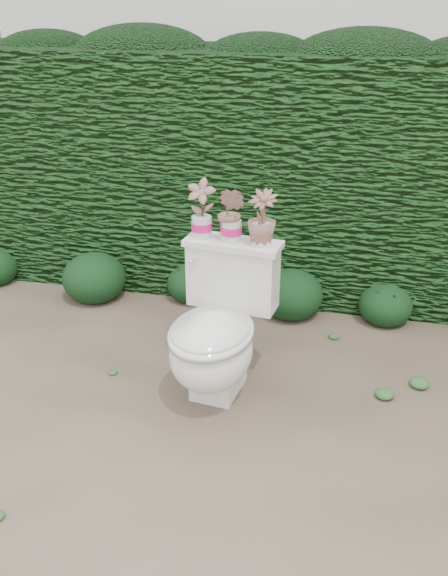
% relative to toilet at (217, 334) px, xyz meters
% --- Properties ---
extents(ground, '(60.00, 60.00, 0.00)m').
position_rel_toilet_xyz_m(ground, '(-0.11, -0.07, -0.36)').
color(ground, '#7A6754').
rests_on(ground, ground).
extents(hedge, '(8.00, 1.00, 1.60)m').
position_rel_toilet_xyz_m(hedge, '(-0.11, 1.53, 0.44)').
color(hedge, '#20541C').
rests_on(hedge, ground).
extents(toilet, '(0.54, 0.73, 0.78)m').
position_rel_toilet_xyz_m(toilet, '(0.00, 0.00, 0.00)').
color(toilet, silver).
rests_on(toilet, ground).
extents(potted_plant_left, '(0.16, 0.11, 0.29)m').
position_rel_toilet_xyz_m(potted_plant_left, '(-0.14, 0.26, 0.57)').
color(potted_plant_left, '#216C24').
rests_on(potted_plant_left, toilet).
extents(potted_plant_center, '(0.19, 0.18, 0.27)m').
position_rel_toilet_xyz_m(potted_plant_center, '(0.02, 0.24, 0.56)').
color(potted_plant_center, '#216C24').
rests_on(potted_plant_center, toilet).
extents(potted_plant_right, '(0.17, 0.17, 0.27)m').
position_rel_toilet_xyz_m(potted_plant_right, '(0.18, 0.22, 0.55)').
color(potted_plant_right, '#216C24').
rests_on(potted_plant_right, toilet).
extents(liriope_clump_2, '(0.44, 0.44, 0.35)m').
position_rel_toilet_xyz_m(liriope_clump_2, '(-1.09, 0.91, -0.18)').
color(liriope_clump_2, '#133815').
rests_on(liriope_clump_2, ground).
extents(liriope_clump_3, '(0.35, 0.35, 0.28)m').
position_rel_toilet_xyz_m(liriope_clump_3, '(-0.42, 1.05, -0.22)').
color(liriope_clump_3, '#133815').
rests_on(liriope_clump_3, ground).
extents(liriope_clump_4, '(0.42, 0.42, 0.34)m').
position_rel_toilet_xyz_m(liriope_clump_4, '(0.27, 0.97, -0.19)').
color(liriope_clump_4, '#133815').
rests_on(liriope_clump_4, ground).
extents(liriope_clump_5, '(0.35, 0.35, 0.28)m').
position_rel_toilet_xyz_m(liriope_clump_5, '(0.88, 1.00, -0.22)').
color(liriope_clump_5, '#133815').
rests_on(liriope_clump_5, ground).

